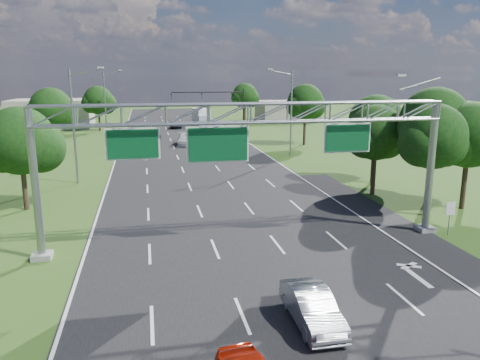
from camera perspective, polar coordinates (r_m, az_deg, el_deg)
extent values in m
plane|color=#2A4B16|center=(44.28, -4.25, 0.30)|extent=(220.00, 220.00, 0.00)
cube|color=black|center=(44.28, -4.25, 0.30)|extent=(18.00, 180.00, 0.02)
cube|color=black|center=(32.49, 17.76, -4.95)|extent=(3.00, 30.00, 0.02)
cube|color=gray|center=(31.49, 21.62, -5.54)|extent=(1.00, 1.00, 0.30)
cylinder|color=gray|center=(30.55, 22.21, 1.34)|extent=(0.44, 0.44, 8.00)
cube|color=gray|center=(27.23, -22.97, -8.50)|extent=(1.00, 1.00, 0.30)
cylinder|color=gray|center=(26.15, -23.70, -0.60)|extent=(0.40, 0.40, 8.00)
cylinder|color=gray|center=(29.39, 21.05, 10.86)|extent=(2.54, 0.12, 0.79)
cube|color=beige|center=(28.76, 19.07, 11.98)|extent=(0.50, 0.22, 0.12)
cube|color=white|center=(25.15, -12.92, 4.31)|extent=(2.80, 0.05, 1.70)
cube|color=#094822|center=(25.09, -12.92, 4.30)|extent=(2.62, 0.05, 1.52)
cube|color=white|center=(25.45, -2.70, 4.38)|extent=(3.40, 0.05, 2.00)
cube|color=#094822|center=(25.39, -2.68, 4.36)|extent=(3.22, 0.05, 1.82)
cube|color=white|center=(27.56, 12.96, 5.04)|extent=(2.80, 0.05, 1.70)
cube|color=#094822|center=(27.51, 13.01, 5.02)|extent=(2.62, 0.05, 1.52)
cylinder|color=gray|center=(30.96, 24.15, -4.43)|extent=(0.06, 0.06, 2.00)
cube|color=white|center=(30.75, 24.30, -3.19)|extent=(0.60, 0.04, 0.80)
cylinder|color=black|center=(79.82, 0.42, 8.47)|extent=(0.24, 0.24, 7.00)
cylinder|color=black|center=(78.64, -3.93, 10.63)|extent=(12.00, 0.18, 0.18)
imported|color=black|center=(78.10, -8.36, 10.11)|extent=(0.18, 0.22, 1.10)
imported|color=black|center=(78.53, -4.66, 10.22)|extent=(0.18, 0.22, 1.10)
imported|color=black|center=(79.28, -1.01, 10.28)|extent=(0.18, 0.22, 1.10)
cylinder|color=gray|center=(43.59, -19.62, 6.06)|extent=(0.20, 0.20, 10.00)
cylinder|color=gray|center=(43.18, -18.36, 12.36)|extent=(2.78, 0.12, 0.60)
cube|color=beige|center=(43.06, -16.63, 13.00)|extent=(0.55, 0.22, 0.12)
cylinder|color=gray|center=(78.28, -16.12, 8.99)|extent=(0.20, 0.20, 10.00)
cylinder|color=gray|center=(78.06, -15.37, 12.48)|extent=(2.78, 0.12, 0.60)
cube|color=beige|center=(77.99, -14.41, 12.83)|extent=(0.55, 0.22, 0.12)
cylinder|color=gray|center=(55.69, 6.26, 8.04)|extent=(0.20, 0.20, 10.00)
cylinder|color=gray|center=(55.13, 5.06, 12.91)|extent=(2.78, 0.12, 0.60)
cube|color=beige|center=(54.78, 3.73, 13.35)|extent=(0.55, 0.22, 0.12)
cylinder|color=#2D2116|center=(34.52, 21.97, -1.03)|extent=(0.36, 0.36, 3.74)
sphere|color=black|center=(33.89, 22.48, 4.94)|extent=(4.40, 4.40, 4.40)
sphere|color=black|center=(34.91, 23.55, 4.14)|extent=(3.30, 3.30, 3.30)
sphere|color=black|center=(33.16, 21.28, 4.12)|extent=(3.08, 3.08, 3.08)
cylinder|color=#2D2116|center=(38.00, 22.08, 0.51)|extent=(0.36, 0.36, 4.18)
sphere|color=black|center=(37.40, 22.60, 6.64)|extent=(5.00, 5.00, 5.00)
sphere|color=black|center=(38.50, 23.75, 5.75)|extent=(3.75, 3.75, 3.75)
sphere|color=black|center=(36.59, 21.33, 5.84)|extent=(3.50, 3.50, 3.50)
cylinder|color=#2D2116|center=(39.10, 15.95, 0.63)|extent=(0.36, 0.36, 3.30)
sphere|color=black|center=(38.56, 16.26, 5.59)|extent=(4.40, 4.40, 4.40)
sphere|color=black|center=(39.49, 17.37, 4.87)|extent=(3.30, 3.30, 3.30)
sphere|color=black|center=(37.90, 15.10, 4.87)|extent=(3.08, 3.08, 3.08)
cylinder|color=#2D2116|center=(37.33, 25.63, -0.55)|extent=(0.36, 0.36, 3.52)
sphere|color=black|center=(36.75, 26.17, 4.92)|extent=(4.60, 4.60, 4.60)
sphere|color=black|center=(37.83, 27.11, 4.14)|extent=(3.45, 3.45, 3.45)
sphere|color=black|center=(35.95, 25.07, 4.14)|extent=(3.22, 3.22, 3.22)
cylinder|color=#2D2116|center=(43.47, 15.92, 1.97)|extent=(0.36, 0.36, 3.52)
sphere|color=black|center=(42.96, 16.22, 6.79)|extent=(4.80, 4.80, 4.80)
sphere|color=black|center=(43.94, 17.33, 6.06)|extent=(3.60, 3.60, 3.60)
sphere|color=black|center=(42.26, 15.06, 6.12)|extent=(3.36, 3.36, 3.36)
cylinder|color=#2D2116|center=(36.86, -24.75, -0.97)|extent=(0.36, 0.36, 3.08)
sphere|color=black|center=(36.26, -25.26, 4.35)|extent=(4.80, 4.80, 4.80)
sphere|color=black|center=(36.46, -23.19, 3.62)|extent=(3.60, 3.60, 3.60)
sphere|color=black|center=(36.31, -26.95, 3.42)|extent=(3.36, 3.36, 3.36)
cylinder|color=#2D2116|center=(59.39, -21.74, 4.46)|extent=(0.36, 0.36, 3.74)
sphere|color=black|center=(59.01, -22.05, 8.10)|extent=(4.80, 4.80, 4.80)
sphere|color=black|center=(59.25, -20.78, 7.63)|extent=(3.60, 3.60, 3.60)
sphere|color=black|center=(58.96, -23.10, 7.54)|extent=(3.36, 3.36, 3.36)
cylinder|color=#2D2116|center=(83.64, -16.75, 6.86)|extent=(0.36, 0.36, 3.30)
sphere|color=black|center=(83.37, -16.91, 9.29)|extent=(4.80, 4.80, 4.80)
sphere|color=black|center=(83.70, -16.03, 8.95)|extent=(3.60, 3.60, 3.60)
sphere|color=black|center=(83.21, -17.65, 8.91)|extent=(3.36, 3.36, 3.36)
cylinder|color=#2D2116|center=(64.97, 7.87, 6.00)|extent=(0.36, 0.36, 3.96)
sphere|color=black|center=(64.62, 7.97, 9.43)|extent=(4.80, 4.80, 4.80)
sphere|color=black|center=(65.44, 8.84, 8.92)|extent=(3.60, 3.60, 3.60)
sphere|color=black|center=(64.02, 7.13, 8.99)|extent=(3.36, 3.36, 3.36)
cylinder|color=#2D2116|center=(93.26, 0.59, 8.03)|extent=(0.36, 0.36, 3.52)
sphere|color=black|center=(93.02, 0.60, 10.29)|extent=(4.80, 4.80, 4.80)
sphere|color=black|center=(93.69, 1.27, 9.93)|extent=(3.60, 3.60, 3.60)
sphere|color=black|center=(92.53, -0.03, 9.97)|extent=(3.36, 3.36, 3.36)
cube|color=gray|center=(92.70, -21.94, 7.54)|extent=(14.00, 10.00, 5.00)
cube|color=gray|center=(99.61, 5.81, 8.41)|extent=(12.00, 9.00, 4.00)
imported|color=#9CA0A7|center=(19.09, 8.77, -15.09)|extent=(1.48, 4.22, 1.39)
imported|color=silver|center=(65.14, -6.74, 4.95)|extent=(2.45, 5.26, 1.49)
imported|color=black|center=(85.00, -7.87, 6.63)|extent=(1.89, 4.05, 1.12)
imported|color=black|center=(72.63, -10.47, 5.63)|extent=(1.98, 4.44, 1.48)
imported|color=silver|center=(75.54, -2.61, 6.13)|extent=(1.78, 4.78, 1.56)
cube|color=silver|center=(90.52, -4.77, 7.74)|extent=(3.05, 6.09, 2.92)
cube|color=silver|center=(86.52, -4.44, 7.16)|extent=(2.49, 2.41, 2.14)
cylinder|color=black|center=(86.65, -5.16, 6.76)|extent=(0.34, 0.97, 0.97)
cylinder|color=black|center=(86.91, -3.74, 6.80)|extent=(0.34, 0.97, 0.97)
cylinder|color=black|center=(92.44, -5.56, 7.13)|extent=(0.34, 0.97, 0.97)
cylinder|color=black|center=(92.68, -4.23, 7.17)|extent=(0.34, 0.97, 0.97)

